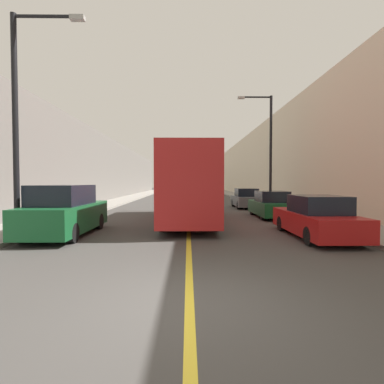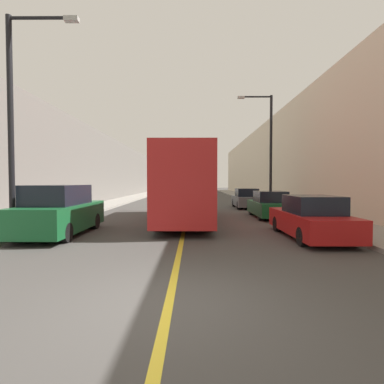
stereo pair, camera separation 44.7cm
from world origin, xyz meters
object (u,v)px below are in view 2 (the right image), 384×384
at_px(car_right_mid, 269,206).
at_px(street_lamp_right, 268,144).
at_px(car_right_far, 246,199).
at_px(parked_suv_left, 60,212).
at_px(car_right_near, 311,219).
at_px(street_lamp_left, 16,111).
at_px(bus, 186,185).

xyz_separation_m(car_right_mid, street_lamp_right, (1.13, 5.01, 4.13)).
xyz_separation_m(car_right_far, street_lamp_right, (1.36, -1.35, 4.13)).
bearing_deg(car_right_mid, street_lamp_right, 77.26).
bearing_deg(car_right_mid, parked_suv_left, -148.98).
relative_size(car_right_near, street_lamp_left, 0.60).
bearing_deg(car_right_far, street_lamp_right, -44.88).
bearing_deg(car_right_mid, bus, -161.66).
relative_size(bus, street_lamp_right, 1.24).
bearing_deg(car_right_far, street_lamp_left, -129.17).
bearing_deg(parked_suv_left, car_right_mid, 31.02).
distance_m(parked_suv_left, street_lamp_left, 3.94).
bearing_deg(car_right_mid, street_lamp_left, -148.76).
xyz_separation_m(car_right_near, car_right_far, (-0.14, 12.65, -0.01)).
height_order(parked_suv_left, car_right_near, parked_suv_left).
height_order(parked_suv_left, car_right_far, parked_suv_left).
bearing_deg(street_lamp_left, parked_suv_left, 33.02).
bearing_deg(car_right_near, bus, 134.92).
bearing_deg(bus, street_lamp_left, -140.36).
height_order(bus, parked_suv_left, bus).
xyz_separation_m(bus, parked_suv_left, (-4.75, -4.14, -1.03)).
relative_size(parked_suv_left, car_right_far, 1.14).
bearing_deg(street_lamp_right, car_right_mid, -102.74).
distance_m(car_right_mid, street_lamp_left, 13.11).
height_order(car_right_mid, street_lamp_left, street_lamp_left).
relative_size(car_right_mid, street_lamp_right, 0.51).
relative_size(car_right_mid, street_lamp_left, 0.54).
relative_size(bus, car_right_near, 2.19).
relative_size(bus, car_right_mid, 2.42).
distance_m(parked_suv_left, street_lamp_right, 15.63).
distance_m(car_right_far, street_lamp_left, 17.03).
height_order(car_right_near, car_right_mid, car_right_near).
distance_m(car_right_mid, car_right_far, 6.37).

